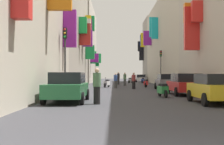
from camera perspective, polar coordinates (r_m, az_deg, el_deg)
The scene contains 24 objects.
ground_plane at distance 34.16m, azimuth 2.44°, elevation -2.77°, with size 140.00×140.00×0.00m, color #38383D.
building_left_mid_a at distance 32.80m, azimuth -11.69°, elevation 9.76°, with size 7.22×13.74×14.39m.
building_left_mid_b at distance 41.59m, azimuth -9.06°, elevation 8.86°, with size 7.19×4.13×16.23m.
building_left_far at distance 55.35m, azimuth -6.70°, elevation 5.21°, with size 7.32×18.88×13.65m.
building_right_mid_a at distance 43.18m, azimuth 12.75°, elevation 5.75°, with size 7.33×26.65×12.06m.
building_right_mid_b at distance 60.59m, azimuth 9.10°, elevation 4.17°, with size 7.22×8.88×12.46m.
parked_car_green at distance 15.48m, azimuth -8.52°, elevation -2.68°, with size 1.97×4.36×1.52m.
parked_car_yellow at distance 15.20m, azimuth 19.04°, elevation -2.83°, with size 1.86×3.98×1.44m.
parked_car_grey at distance 28.18m, azimuth 10.43°, elevation -1.69°, with size 1.86×3.91×1.47m.
parked_car_white at distance 55.96m, azimuth 5.51°, elevation -1.08°, with size 1.96×4.38×1.42m.
parked_car_red at distance 21.05m, azimuth 13.84°, elevation -2.12°, with size 1.98×4.44×1.48m.
scooter_silver at distance 51.08m, azimuth 3.55°, elevation -1.47°, with size 0.82×1.80×1.13m.
scooter_green at distance 18.81m, azimuth 9.70°, elevation -3.29°, with size 0.56×1.80×1.13m.
scooter_black at distance 46.31m, azimuth -2.59°, elevation -1.58°, with size 0.50×1.78×1.13m.
scooter_red at distance 33.80m, azimuth 6.54°, elevation -2.01°, with size 0.66×1.79×1.13m.
scooter_white at distance 33.02m, azimuth -0.99°, elevation -2.05°, with size 0.73×1.84×1.13m.
scooter_blue at distance 50.01m, azimuth 5.92°, elevation -1.49°, with size 0.70×1.75×1.13m.
pedestrian_crossing at distance 31.33m, azimuth 0.68°, elevation -1.56°, with size 0.53×0.53×1.58m.
pedestrian_near_left at distance 37.58m, azimuth 2.47°, elevation -1.28°, with size 0.48×0.48×1.68m.
pedestrian_near_right at distance 29.17m, azimuth 4.18°, elevation -1.61°, with size 0.40×0.40×1.61m.
pedestrian_mid_street at distance 41.70m, azimuth 1.23°, elevation -1.10°, with size 0.54×0.54×1.80m.
pedestrian_far_away at distance 14.18m, azimuth -2.92°, elevation -2.63°, with size 0.50×0.50×1.72m.
traffic_light_near_corner at distance 20.79m, azimuth -8.99°, elevation 4.35°, with size 0.26×0.34×4.63m.
traffic_light_far_corner at distance 37.58m, azimuth 9.34°, elevation 2.02°, with size 0.26×0.34×4.42m.
Camera 1 is at (-1.27, -4.11, 1.41)m, focal length 47.71 mm.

